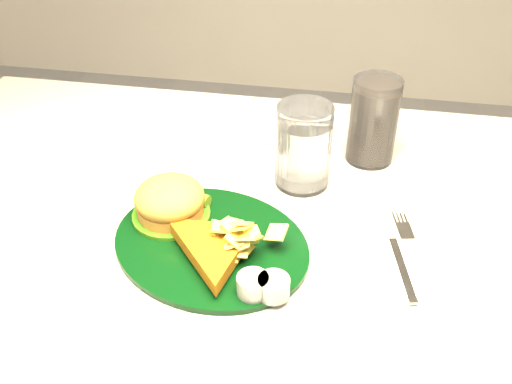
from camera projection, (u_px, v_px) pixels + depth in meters
table at (242, 381)px, 1.05m from camera, size 1.20×0.80×0.75m
dinner_plate at (210, 229)px, 0.76m from camera, size 0.35×0.33×0.06m
water_glass at (303, 146)px, 0.87m from camera, size 0.11×0.11×0.13m
cola_glass at (373, 121)px, 0.92m from camera, size 0.10×0.10×0.14m
fork_napkin at (402, 265)px, 0.74m from camera, size 0.15×0.18×0.01m
wrapped_straw at (226, 155)px, 0.97m from camera, size 0.21×0.18×0.01m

